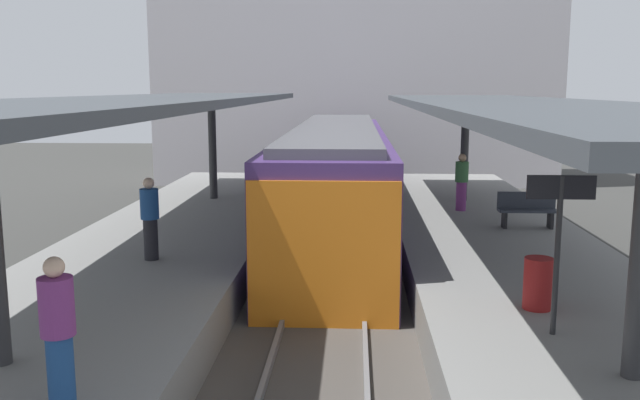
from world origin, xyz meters
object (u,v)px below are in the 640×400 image
(platform_bench, at_px, (527,209))
(passenger_mid_platform, at_px, (150,217))
(platform_sign, at_px, (559,219))
(passenger_far_end, at_px, (58,331))
(litter_bin, at_px, (538,283))
(commuter_train, at_px, (336,180))
(passenger_near_bench, at_px, (462,181))

(platform_bench, xyz_separation_m, passenger_mid_platform, (-8.18, -3.52, 0.38))
(platform_sign, height_order, passenger_far_end, platform_sign)
(platform_sign, relative_size, passenger_mid_platform, 1.35)
(platform_sign, relative_size, passenger_far_end, 1.34)
(platform_bench, bearing_deg, litter_bin, -102.45)
(platform_sign, distance_m, passenger_far_end, 6.38)
(platform_bench, distance_m, platform_sign, 7.49)
(commuter_train, distance_m, passenger_mid_platform, 7.33)
(platform_bench, height_order, passenger_near_bench, passenger_near_bench)
(platform_sign, height_order, passenger_near_bench, platform_sign)
(platform_sign, height_order, litter_bin, platform_sign)
(commuter_train, height_order, platform_bench, commuter_train)
(passenger_near_bench, height_order, passenger_mid_platform, passenger_mid_platform)
(commuter_train, relative_size, platform_sign, 7.22)
(litter_bin, relative_size, passenger_mid_platform, 0.49)
(litter_bin, xyz_separation_m, passenger_near_bench, (0.12, 8.41, 0.41))
(platform_sign, distance_m, litter_bin, 1.64)
(passenger_mid_platform, bearing_deg, platform_sign, -29.01)
(commuter_train, bearing_deg, passenger_near_bench, -11.34)
(passenger_mid_platform, distance_m, passenger_far_end, 6.28)
(platform_sign, height_order, passenger_mid_platform, platform_sign)
(passenger_far_end, bearing_deg, passenger_near_bench, 63.29)
(platform_bench, relative_size, litter_bin, 1.75)
(litter_bin, distance_m, passenger_near_bench, 8.42)
(passenger_near_bench, height_order, passenger_far_end, passenger_far_end)
(platform_bench, relative_size, platform_sign, 0.63)
(passenger_mid_platform, bearing_deg, litter_bin, -21.23)
(passenger_near_bench, distance_m, passenger_far_end, 13.40)
(platform_sign, bearing_deg, platform_bench, 78.85)
(litter_bin, bearing_deg, passenger_near_bench, 89.16)
(commuter_train, distance_m, platform_bench, 5.56)
(passenger_far_end, bearing_deg, platform_sign, 22.91)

